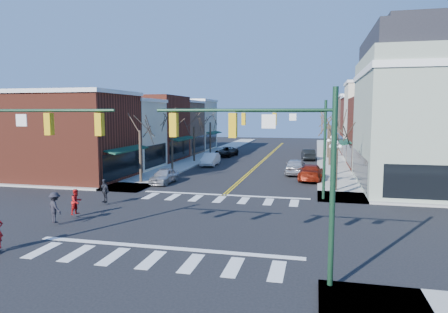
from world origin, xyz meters
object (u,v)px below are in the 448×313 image
Objects in this scene: victorian_corner at (438,108)px; car_right_far at (308,154)px; car_right_near at (311,172)px; pedestrian_dark_b at (55,207)px; car_left_mid at (210,159)px; car_left_far at (226,152)px; car_right_mid at (295,166)px; car_left_near at (164,176)px; lamppost_corner at (335,159)px; pedestrian_red_b at (76,202)px; pedestrian_dark_a at (105,191)px; lamppost_midblock at (332,150)px.

victorian_corner is 22.00m from car_right_far.
car_right_near is 3.01× the size of pedestrian_dark_b.
pedestrian_dark_b is at bearing 56.81° from car_right_near.
car_left_mid is 0.91× the size of car_left_far.
car_right_mid is at bearing -60.61° from car_right_near.
victorian_corner is 13.99m from car_right_mid.
car_right_far reaches higher than car_left_near.
victorian_corner is at bearing 35.86° from lamppost_corner.
car_left_near is 12.13m from pedestrian_red_b.
pedestrian_dark_a reaches higher than car_left_far.
pedestrian_red_b is at bearing -134.93° from lamppost_midblock.
car_right_far is at bearing -84.54° from car_right_near.
pedestrian_dark_b is at bearing -96.40° from car_left_mid.
pedestrian_dark_a reaches higher than car_left_mid.
car_right_mid is 13.36m from car_right_far.
car_right_mid is (-11.70, 4.97, -5.83)m from victorian_corner.
pedestrian_dark_a is at bearing 54.57° from car_right_mid.
car_left_near is (-14.60, 3.06, -2.29)m from lamppost_corner.
victorian_corner is 3.29× the size of lamppost_midblock.
pedestrian_dark_a is at bearing -141.75° from lamppost_midblock.
pedestrian_red_b is (-12.10, -20.01, 0.11)m from car_right_mid.
car_right_far is (-2.39, 24.29, -2.23)m from lamppost_corner.
lamppost_corner is 16.64m from pedestrian_dark_a.
car_left_far is at bearing -62.46° from pedestrian_dark_b.
car_right_near is 3.65m from car_right_mid.
car_right_near is at bearing 72.33° from pedestrian_dark_a.
lamppost_corner is 2.75× the size of pedestrian_red_b.
pedestrian_dark_a is (-1.46, -31.67, 0.29)m from car_left_far.
car_left_far is 21.98m from car_right_near.
pedestrian_red_b is at bearing -84.69° from car_left_far.
lamppost_corner reaches higher than car_right_mid.
car_left_far is 3.00× the size of pedestrian_dark_a.
pedestrian_dark_b is at bearing -131.89° from lamppost_midblock.
victorian_corner is at bearing 54.16° from pedestrian_dark_a.
victorian_corner is at bearing -34.07° from car_left_far.
victorian_corner is 29.84m from pedestrian_dark_b.
pedestrian_red_b is (-1.78, -24.84, 0.19)m from car_left_mid.
victorian_corner reaches higher than pedestrian_red_b.
victorian_corner is 3.16× the size of car_left_mid.
car_right_near reaches higher than car_left_far.
victorian_corner reaches higher than lamppost_midblock.
car_right_far is (1.01, 13.32, -0.10)m from car_right_mid.
pedestrian_dark_a is at bearing 59.24° from car_right_far.
car_left_far is (-14.04, 25.95, -2.27)m from lamppost_corner.
pedestrian_red_b reaches higher than car_right_near.
car_left_mid is (-13.72, 9.30, -2.22)m from lamppost_midblock.
pedestrian_dark_b is at bearing -145.06° from lamppost_corner.
car_right_mid is at bearing -27.40° from car_left_mid.
car_left_mid is 0.92× the size of car_right_mid.
lamppost_corner is 24.51m from car_right_far.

